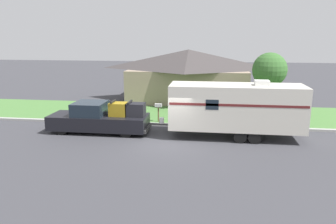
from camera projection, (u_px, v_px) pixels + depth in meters
ground_plane at (168, 144)px, 18.09m from camera, size 120.00×120.00×0.00m
curb_strip at (175, 125)px, 21.69m from camera, size 80.00×0.30×0.14m
lawn_strip at (181, 113)px, 25.23m from camera, size 80.00×7.00×0.03m
house_across_street at (188, 74)px, 29.87m from camera, size 11.33×6.56×4.64m
pickup_truck at (100, 118)px, 20.15m from camera, size 6.14×2.09×2.00m
travel_trailer at (236, 107)px, 18.86m from camera, size 8.81×2.39×3.39m
mailbox at (158, 108)px, 22.46m from camera, size 0.48×0.20×1.29m
tree_in_yard at (270, 70)px, 23.87m from camera, size 2.51×2.51×4.67m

